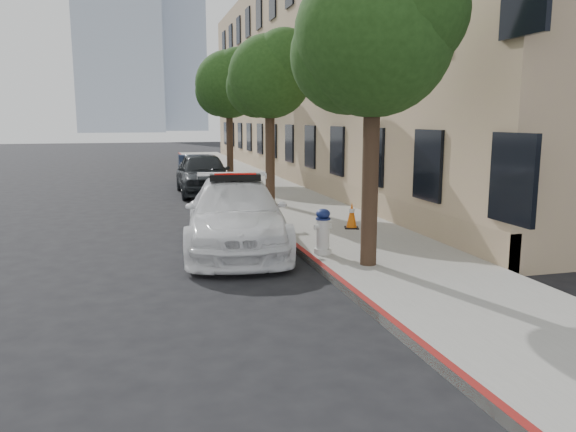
% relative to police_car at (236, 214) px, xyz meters
% --- Properties ---
extents(ground, '(120.00, 120.00, 0.00)m').
position_rel_police_car_xyz_m(ground, '(-0.85, -0.58, -0.76)').
color(ground, black).
rests_on(ground, ground).
extents(sidewalk, '(3.20, 50.00, 0.15)m').
position_rel_police_car_xyz_m(sidewalk, '(2.75, 9.42, -0.69)').
color(sidewalk, gray).
rests_on(sidewalk, ground).
extents(curb_strip, '(0.12, 50.00, 0.15)m').
position_rel_police_car_xyz_m(curb_strip, '(1.21, 9.42, -0.69)').
color(curb_strip, maroon).
rests_on(curb_strip, ground).
extents(building, '(8.00, 36.00, 10.00)m').
position_rel_police_car_xyz_m(building, '(8.35, 14.42, 4.24)').
color(building, tan).
rests_on(building, ground).
extents(tower_right, '(14.00, 14.00, 44.00)m').
position_rel_police_car_xyz_m(tower_right, '(8.15, 134.42, 21.24)').
color(tower_right, '#9EA8B7').
rests_on(tower_right, ground).
extents(tree_near, '(2.92, 2.82, 5.62)m').
position_rel_police_car_xyz_m(tree_near, '(2.08, -2.59, 3.51)').
color(tree_near, black).
rests_on(tree_near, sidewalk).
extents(tree_mid, '(2.77, 2.64, 5.43)m').
position_rel_police_car_xyz_m(tree_mid, '(2.08, 5.41, 3.40)').
color(tree_mid, black).
rests_on(tree_mid, sidewalk).
extents(tree_far, '(3.10, 3.00, 5.81)m').
position_rel_police_car_xyz_m(tree_far, '(2.08, 13.41, 3.62)').
color(tree_far, black).
rests_on(tree_far, sidewalk).
extents(police_car, '(2.79, 5.46, 1.67)m').
position_rel_police_car_xyz_m(police_car, '(0.00, 0.00, 0.00)').
color(police_car, white).
rests_on(police_car, ground).
extents(parked_car_mid, '(1.93, 4.70, 1.59)m').
position_rel_police_car_xyz_m(parked_car_mid, '(0.35, 9.36, 0.04)').
color(parked_car_mid, black).
rests_on(parked_car_mid, ground).
extents(parked_car_far, '(1.53, 3.98, 1.29)m').
position_rel_police_car_xyz_m(parked_car_far, '(0.35, 12.42, -0.11)').
color(parked_car_far, '#131C31').
rests_on(parked_car_far, ground).
extents(fire_hydrant, '(0.39, 0.35, 0.92)m').
position_rel_police_car_xyz_m(fire_hydrant, '(1.50, -1.55, -0.16)').
color(fire_hydrant, silver).
rests_on(fire_hydrant, sidewalk).
extents(traffic_cone, '(0.42, 0.42, 0.65)m').
position_rel_police_car_xyz_m(traffic_cone, '(3.04, 0.80, -0.29)').
color(traffic_cone, black).
rests_on(traffic_cone, sidewalk).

